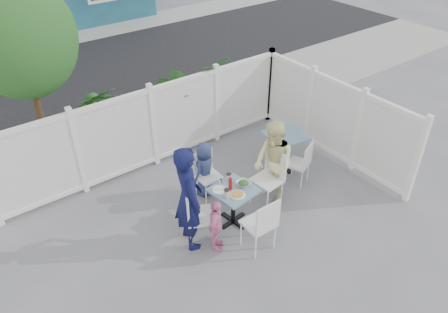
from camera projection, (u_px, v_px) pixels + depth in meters
ground at (227, 234)px, 6.93m from camera, size 80.00×80.00×0.00m
near_sidewalk at (121, 134)px, 9.43m from camera, size 24.00×2.60×0.01m
street at (60, 78)px, 11.87m from camera, size 24.00×5.00×0.01m
far_sidewalk at (26, 46)px, 13.92m from camera, size 24.00×1.60×0.01m
fence_back at (154, 128)px, 8.12m from camera, size 5.86×0.08×1.60m
fence_right at (333, 120)px, 8.37m from camera, size 0.08×3.66×1.60m
tree at (20, 39)px, 6.85m from camera, size 1.80×1.62×3.59m
potted_shrub_a at (102, 125)px, 8.23m from camera, size 0.97×0.97×1.55m
potted_shrub_b at (190, 96)px, 9.08m from camera, size 1.67×1.49×1.69m
main_table at (233, 197)px, 6.88m from camera, size 0.71×0.71×0.67m
spare_table at (285, 142)px, 8.14m from camera, size 0.78×0.78×0.72m
chair_left at (194, 212)px, 6.51m from camera, size 0.57×0.57×0.97m
chair_right at (271, 174)px, 7.29m from camera, size 0.48×0.50×0.99m
chair_back at (206, 171)px, 7.49m from camera, size 0.40×0.38×0.86m
chair_near at (262, 222)px, 6.35m from camera, size 0.44×0.43×0.96m
chair_spare at (302, 161)px, 7.75m from camera, size 0.49×0.49×0.84m
man at (188, 198)px, 6.32m from camera, size 0.56×0.71×1.73m
woman at (273, 164)px, 7.22m from camera, size 0.71×0.83×1.51m
boy at (205, 169)px, 7.51m from camera, size 0.59×0.49×1.03m
toddler at (216, 226)px, 6.44m from camera, size 0.53×0.51×0.89m
plate_main at (238, 195)px, 6.67m from camera, size 0.24×0.24×0.02m
plate_side at (219, 190)px, 6.78m from camera, size 0.22×0.22×0.02m
salad_bowl at (243, 184)px, 6.87m from camera, size 0.22×0.22×0.05m
coffee_cup_a at (227, 194)px, 6.61m from camera, size 0.09×0.09×0.13m
coffee_cup_b at (229, 177)px, 6.95m from camera, size 0.08×0.08×0.12m
ketchup_bottle at (230, 184)px, 6.75m from camera, size 0.06×0.06×0.20m
salt_shaker at (220, 182)px, 6.90m from camera, size 0.03×0.03×0.07m
pepper_shaker at (221, 181)px, 6.91m from camera, size 0.03×0.03×0.07m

